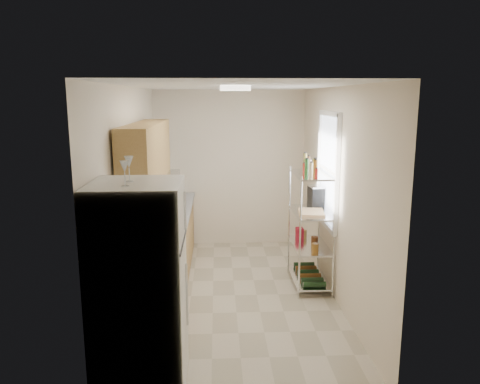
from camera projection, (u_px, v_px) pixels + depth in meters
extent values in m
cube|color=#C0B39B|center=(235.00, 296.00, 5.95)|extent=(2.50, 4.40, 0.01)
cube|color=white|center=(234.00, 86.00, 5.43)|extent=(2.50, 4.40, 0.01)
cube|color=beige|center=(230.00, 169.00, 7.85)|extent=(2.50, 0.01, 2.60)
cube|color=beige|center=(246.00, 255.00, 3.53)|extent=(2.50, 0.01, 2.60)
cube|color=beige|center=(131.00, 196.00, 5.63)|extent=(0.01, 4.40, 2.60)
cube|color=beige|center=(336.00, 194.00, 5.75)|extent=(0.01, 4.40, 2.60)
cube|color=#B18A4B|center=(165.00, 253.00, 6.25)|extent=(0.60, 3.48, 0.86)
cube|color=gray|center=(165.00, 220.00, 6.16)|extent=(0.63, 3.51, 0.04)
cube|color=#B7BABC|center=(150.00, 248.00, 5.04)|extent=(0.52, 0.44, 0.04)
cube|color=#B7BABC|center=(191.00, 224.00, 7.59)|extent=(0.01, 0.55, 0.72)
cube|color=#B18A4B|center=(147.00, 153.00, 5.63)|extent=(0.33, 2.20, 0.72)
cube|color=#B7BABC|center=(160.00, 177.00, 6.50)|extent=(0.50, 0.60, 0.12)
cube|color=white|center=(328.00, 170.00, 6.04)|extent=(0.06, 1.00, 1.46)
cube|color=silver|center=(309.00, 277.00, 6.27)|extent=(0.45, 0.90, 0.02)
cube|color=silver|center=(310.00, 245.00, 6.18)|extent=(0.45, 0.90, 0.02)
cube|color=silver|center=(311.00, 212.00, 6.09)|extent=(0.45, 0.90, 0.02)
cube|color=silver|center=(312.00, 175.00, 5.99)|extent=(0.45, 0.90, 0.02)
cylinder|color=silver|center=(300.00, 239.00, 5.70)|extent=(0.02, 0.02, 1.55)
cylinder|color=silver|center=(289.00, 221.00, 6.55)|extent=(0.02, 0.02, 1.55)
cylinder|color=silver|center=(335.00, 239.00, 5.72)|extent=(0.02, 0.02, 1.55)
cylinder|color=silver|center=(319.00, 220.00, 6.57)|extent=(0.02, 0.02, 1.55)
cylinder|color=white|center=(235.00, 88.00, 5.14)|extent=(0.34, 0.34, 0.05)
cube|color=silver|center=(140.00, 287.00, 3.94)|extent=(0.74, 0.74, 1.80)
cylinder|color=white|center=(159.00, 211.00, 6.08)|extent=(0.28, 0.28, 0.23)
cylinder|color=black|center=(164.00, 208.00, 6.66)|extent=(0.25, 0.25, 0.04)
cylinder|color=black|center=(165.00, 210.00, 6.57)|extent=(0.23, 0.23, 0.05)
cube|color=tan|center=(311.00, 212.00, 5.99)|extent=(0.36, 0.44, 0.03)
cube|color=black|center=(316.00, 196.00, 6.30)|extent=(0.20, 0.27, 0.30)
cube|color=maroon|center=(300.00, 233.00, 6.45)|extent=(0.10, 0.13, 0.15)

